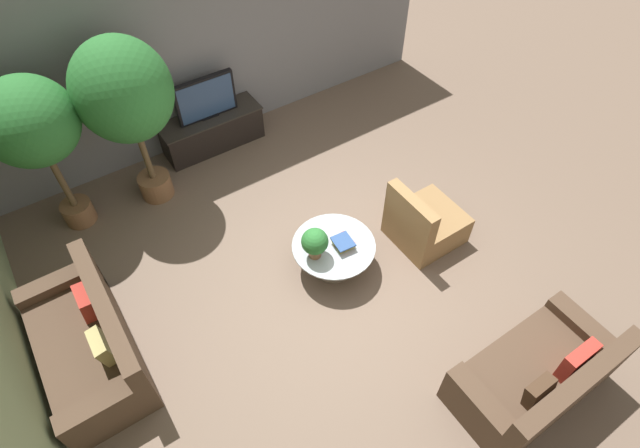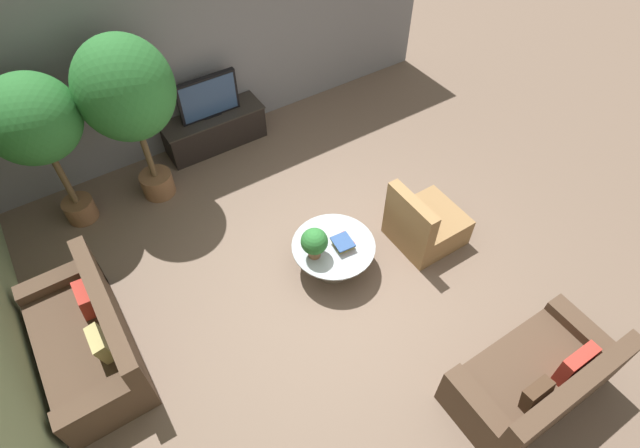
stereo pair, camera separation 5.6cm
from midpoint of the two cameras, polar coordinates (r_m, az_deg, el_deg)
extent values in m
plane|color=brown|center=(5.98, 1.90, -5.76)|extent=(24.00, 24.00, 0.00)
cube|color=slate|center=(7.21, -13.39, 19.90)|extent=(7.40, 0.12, 3.00)
cube|color=black|center=(7.59, -11.75, 10.50)|extent=(1.45, 0.48, 0.53)
cube|color=#2D2823|center=(7.44, -12.06, 12.01)|extent=(1.48, 0.50, 0.02)
cube|color=black|center=(7.26, -12.47, 13.99)|extent=(0.87, 0.08, 0.61)
cube|color=navy|center=(7.23, -12.33, 13.84)|extent=(0.80, 0.00, 0.55)
cube|color=black|center=(7.43, -12.09, 12.14)|extent=(0.26, 0.13, 0.02)
cylinder|color=#756656|center=(6.05, 1.74, -4.68)|extent=(0.53, 0.53, 0.02)
cylinder|color=#756656|center=(5.91, 1.78, -3.66)|extent=(0.10, 0.10, 0.38)
cylinder|color=#A8B2B7|center=(5.75, 1.83, -2.48)|extent=(0.97, 0.97, 0.02)
cube|color=#4C3828|center=(5.77, -24.85, -12.62)|extent=(0.84, 1.75, 0.42)
cube|color=#4C3828|center=(5.40, -22.96, -9.02)|extent=(0.16, 1.75, 0.42)
cube|color=#4C3828|center=(6.19, -26.92, -6.73)|extent=(0.84, 0.20, 0.54)
cube|color=#4C3828|center=(5.31, -22.75, -18.84)|extent=(0.84, 0.20, 0.54)
cube|color=#B23328|center=(5.64, -25.09, -7.86)|extent=(0.14, 0.32, 0.30)
cube|color=tan|center=(5.30, -23.44, -12.43)|extent=(0.17, 0.31, 0.30)
cube|color=#4C3828|center=(5.51, 22.99, -16.10)|extent=(1.61, 0.84, 0.42)
cube|color=#4C3828|center=(5.13, 27.27, -16.66)|extent=(1.61, 0.16, 0.42)
cube|color=#4C3828|center=(5.86, 27.64, -11.83)|extent=(0.20, 0.84, 0.54)
cube|color=#4C3828|center=(5.13, 17.88, -20.28)|extent=(0.20, 0.84, 0.54)
cube|color=#B23328|center=(5.31, 27.47, -14.03)|extent=(0.39, 0.13, 0.35)
cube|color=#422D1E|center=(5.07, 23.82, -17.47)|extent=(0.29, 0.17, 0.28)
cube|color=olive|center=(6.32, 12.36, -0.31)|extent=(0.80, 0.76, 0.40)
cube|color=olive|center=(5.83, 10.63, 1.09)|extent=(0.14, 0.76, 0.46)
cylinder|color=brown|center=(7.13, -25.50, 1.53)|extent=(0.38, 0.38, 0.29)
cylinder|color=brown|center=(6.78, -27.01, 4.61)|extent=(0.08, 0.08, 0.80)
ellipsoid|color=#286B2D|center=(6.27, -29.87, 10.37)|extent=(1.03, 1.03, 0.99)
cylinder|color=brown|center=(7.08, -17.85, 4.42)|extent=(0.42, 0.42, 0.32)
cylinder|color=brown|center=(6.75, -18.89, 7.53)|extent=(0.08, 0.08, 0.72)
ellipsoid|color=#286B2D|center=(6.18, -21.17, 14.23)|extent=(1.12, 1.12, 1.23)
cylinder|color=brown|center=(5.61, -0.35, -3.20)|extent=(0.14, 0.14, 0.12)
sphere|color=#286B2D|center=(5.46, -0.36, -2.00)|extent=(0.30, 0.30, 0.30)
cube|color=gold|center=(5.74, 2.92, -2.27)|extent=(0.22, 0.23, 0.04)
cube|color=#A32823|center=(5.71, 2.93, -2.01)|extent=(0.19, 0.22, 0.04)
cube|color=#2D4C84|center=(5.67, 2.90, -2.06)|extent=(0.23, 0.26, 0.02)
cube|color=black|center=(5.78, -1.37, -1.78)|extent=(0.15, 0.13, 0.02)
camera|label=1|loc=(0.03, -89.72, 0.32)|focal=28.00mm
camera|label=2|loc=(0.03, 90.28, -0.32)|focal=28.00mm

